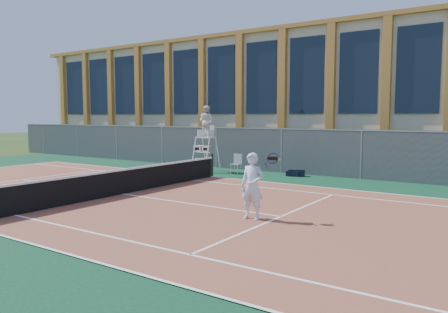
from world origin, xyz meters
The scene contains 12 objects.
ground centered at (0.00, 0.00, 0.00)m, with size 120.00×120.00×0.00m, color #233814.
apron centered at (0.00, 1.00, 0.01)m, with size 36.00×20.00×0.01m, color #0C3621.
tennis_court centered at (0.00, 0.00, 0.02)m, with size 23.77×10.97×0.02m, color brown.
tennis_net centered at (0.00, 0.00, 0.54)m, with size 0.10×11.30×1.10m.
fence centered at (0.00, 8.80, 1.10)m, with size 40.00×0.06×2.20m, color #595E60, non-canonical shape.
hedge centered at (0.00, 10.00, 1.10)m, with size 40.00×1.40×2.20m, color black.
building centered at (0.00, 17.95, 4.15)m, with size 45.00×10.60×8.22m.
umpire_chair centered at (-1.40, 7.05, 2.50)m, with size 0.95×1.47×3.42m.
plastic_chair centered at (0.31, 7.28, 0.59)m, with size 0.49×0.49×0.98m.
sports_bag_near centered at (3.21, 8.00, 0.17)m, with size 0.77×0.31×0.33m, color black.
sports_bag_far centered at (3.06, 7.90, 0.13)m, with size 0.61×0.27×0.24m, color black.
tennis_player centered at (5.87, -0.71, 0.95)m, with size 1.03×0.71×1.84m.
Camera 1 is at (11.84, -10.94, 2.87)m, focal length 35.00 mm.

